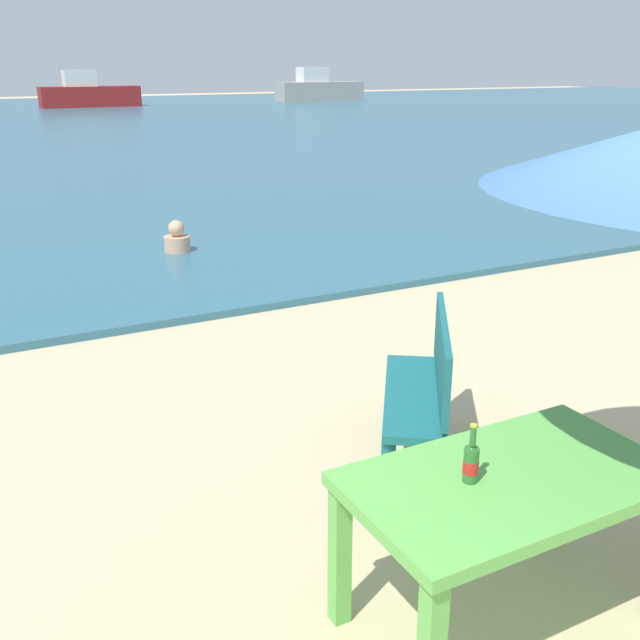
{
  "coord_description": "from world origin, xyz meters",
  "views": [
    {
      "loc": [
        -2.82,
        -1.56,
        2.41
      ],
      "look_at": [
        -0.42,
        3.0,
        0.6
      ],
      "focal_mm": 41.16,
      "sensor_mm": 36.0,
      "label": 1
    }
  ],
  "objects_px": {
    "picnic_table_green": "(509,497)",
    "bench_teal_center": "(426,383)",
    "boat_barge": "(319,89)",
    "beer_bottle_amber": "(471,462)",
    "boat_ferry": "(89,94)",
    "swimmer_person": "(177,239)"
  },
  "relations": [
    {
      "from": "bench_teal_center",
      "to": "boat_barge",
      "type": "distance_m",
      "value": 45.49
    },
    {
      "from": "bench_teal_center",
      "to": "swimmer_person",
      "type": "relative_size",
      "value": 2.91
    },
    {
      "from": "beer_bottle_amber",
      "to": "boat_ferry",
      "type": "xyz_separation_m",
      "value": [
        6.7,
        41.66,
        -0.07
      ]
    },
    {
      "from": "bench_teal_center",
      "to": "boat_barge",
      "type": "bearing_deg",
      "value": 63.11
    },
    {
      "from": "picnic_table_green",
      "to": "boat_barge",
      "type": "distance_m",
      "value": 46.93
    },
    {
      "from": "picnic_table_green",
      "to": "swimmer_person",
      "type": "xyz_separation_m",
      "value": [
        0.73,
        7.12,
        -0.41
      ]
    },
    {
      "from": "picnic_table_green",
      "to": "beer_bottle_amber",
      "type": "xyz_separation_m",
      "value": [
        -0.19,
        0.04,
        0.2
      ]
    },
    {
      "from": "boat_barge",
      "to": "picnic_table_green",
      "type": "bearing_deg",
      "value": -116.72
    },
    {
      "from": "boat_barge",
      "to": "beer_bottle_amber",
      "type": "bearing_deg",
      "value": -116.95
    },
    {
      "from": "beer_bottle_amber",
      "to": "boat_ferry",
      "type": "bearing_deg",
      "value": 80.86
    },
    {
      "from": "swimmer_person",
      "to": "boat_barge",
      "type": "height_order",
      "value": "boat_barge"
    },
    {
      "from": "swimmer_person",
      "to": "bench_teal_center",
      "type": "bearing_deg",
      "value": -91.99
    },
    {
      "from": "beer_bottle_amber",
      "to": "boat_barge",
      "type": "height_order",
      "value": "boat_barge"
    },
    {
      "from": "bench_teal_center",
      "to": "boat_ferry",
      "type": "bearing_deg",
      "value": 81.57
    },
    {
      "from": "picnic_table_green",
      "to": "bench_teal_center",
      "type": "distance_m",
      "value": 1.45
    },
    {
      "from": "picnic_table_green",
      "to": "swimmer_person",
      "type": "bearing_deg",
      "value": 84.15
    },
    {
      "from": "swimmer_person",
      "to": "beer_bottle_amber",
      "type": "bearing_deg",
      "value": -97.39
    },
    {
      "from": "beer_bottle_amber",
      "to": "picnic_table_green",
      "type": "bearing_deg",
      "value": -12.51
    },
    {
      "from": "boat_barge",
      "to": "boat_ferry",
      "type": "relative_size",
      "value": 1.07
    },
    {
      "from": "picnic_table_green",
      "to": "beer_bottle_amber",
      "type": "relative_size",
      "value": 5.28
    },
    {
      "from": "boat_barge",
      "to": "boat_ferry",
      "type": "distance_m",
      "value": 14.59
    },
    {
      "from": "boat_ferry",
      "to": "swimmer_person",
      "type": "bearing_deg",
      "value": -99.49
    }
  ]
}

